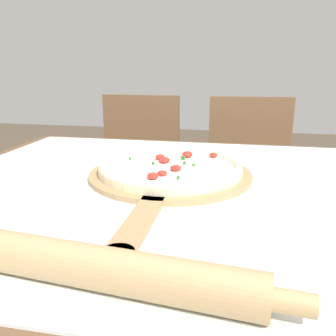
{
  "coord_description": "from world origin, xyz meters",
  "views": [
    {
      "loc": [
        0.18,
        -0.76,
        1.02
      ],
      "look_at": [
        0.02,
        0.04,
        0.79
      ],
      "focal_mm": 38.0,
      "sensor_mm": 36.0,
      "label": 1
    }
  ],
  "objects_px": {
    "rolling_pin": "(106,269)",
    "chair_right": "(249,181)",
    "pizza": "(170,167)",
    "chair_left": "(137,174)",
    "pizza_peel": "(169,177)"
  },
  "relations": [
    {
      "from": "chair_left",
      "to": "rolling_pin",
      "type": "bearing_deg",
      "value": -75.48
    },
    {
      "from": "pizza_peel",
      "to": "pizza",
      "type": "bearing_deg",
      "value": 89.69
    },
    {
      "from": "rolling_pin",
      "to": "chair_right",
      "type": "xyz_separation_m",
      "value": [
        0.21,
        1.24,
        -0.27
      ]
    },
    {
      "from": "pizza",
      "to": "chair_right",
      "type": "bearing_deg",
      "value": 74.06
    },
    {
      "from": "chair_right",
      "to": "chair_left",
      "type": "bearing_deg",
      "value": 175.32
    },
    {
      "from": "chair_right",
      "to": "pizza",
      "type": "bearing_deg",
      "value": -110.59
    },
    {
      "from": "pizza",
      "to": "chair_left",
      "type": "distance_m",
      "value": 0.88
    },
    {
      "from": "pizza_peel",
      "to": "rolling_pin",
      "type": "height_order",
      "value": "rolling_pin"
    },
    {
      "from": "rolling_pin",
      "to": "chair_right",
      "type": "distance_m",
      "value": 1.29
    },
    {
      "from": "pizza",
      "to": "chair_right",
      "type": "height_order",
      "value": "chair_right"
    },
    {
      "from": "pizza",
      "to": "rolling_pin",
      "type": "relative_size",
      "value": 0.73
    },
    {
      "from": "pizza",
      "to": "chair_left",
      "type": "height_order",
      "value": "chair_left"
    },
    {
      "from": "pizza_peel",
      "to": "chair_left",
      "type": "relative_size",
      "value": 0.7
    },
    {
      "from": "pizza_peel",
      "to": "rolling_pin",
      "type": "relative_size",
      "value": 1.3
    },
    {
      "from": "pizza_peel",
      "to": "chair_left",
      "type": "bearing_deg",
      "value": 111.35
    }
  ]
}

